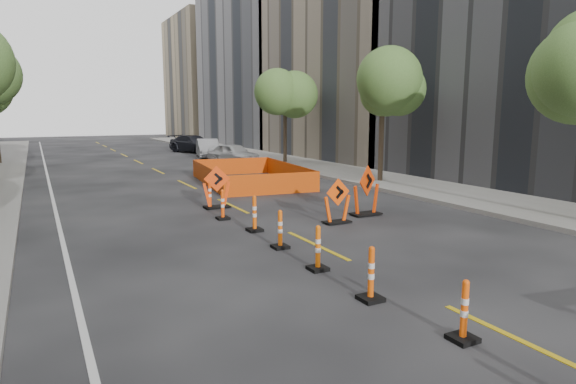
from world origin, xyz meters
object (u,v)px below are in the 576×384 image
parked_car_near (233,153)px  parked_car_mid (208,148)px  channelizer_2 (464,310)px  chevron_sign_left (217,187)px  parked_car_far (194,144)px  channelizer_8 (210,194)px  channelizer_6 (254,213)px  chevron_sign_center (337,201)px  channelizer_3 (371,274)px  channelizer_5 (280,229)px  channelizer_7 (223,204)px  chevron_sign_right (366,191)px  channelizer_4 (318,248)px

parked_car_near → parked_car_mid: parked_car_mid is taller
channelizer_2 → chevron_sign_left: chevron_sign_left is taller
chevron_sign_left → parked_car_far: size_ratio=0.30×
channelizer_8 → parked_car_mid: 19.57m
channelizer_6 → chevron_sign_center: 2.69m
channelizer_3 → channelizer_6: (0.22, 5.74, 0.01)m
channelizer_5 → parked_car_far: size_ratio=0.20×
channelizer_6 → channelizer_3: bearing=-92.2°
channelizer_5 → channelizer_7: bearing=92.0°
chevron_sign_right → channelizer_4: bearing=-161.6°
parked_car_near → channelizer_3: bearing=-125.0°
chevron_sign_left → channelizer_7: bearing=-89.0°
channelizer_2 → channelizer_8: 11.48m
chevron_sign_left → chevron_sign_right: size_ratio=0.91×
parked_car_near → parked_car_mid: 4.80m
chevron_sign_center → parked_car_near: bearing=76.2°
channelizer_4 → parked_car_near: bearing=73.4°
channelizer_8 → chevron_sign_left: (0.24, -0.05, 0.24)m
channelizer_5 → chevron_sign_right: size_ratio=0.59×
parked_car_near → chevron_sign_right: bearing=-116.3°
channelizer_7 → parked_car_far: bearing=75.2°
channelizer_5 → channelizer_4: bearing=-91.4°
channelizer_3 → parked_car_mid: bearing=77.5°
channelizer_8 → chevron_sign_right: bearing=-40.0°
channelizer_4 → channelizer_8: channelizer_8 is taller
chevron_sign_left → parked_car_far: (6.41, 24.09, -0.03)m
channelizer_8 → chevron_sign_center: 4.91m
channelizer_3 → chevron_sign_right: chevron_sign_right is taller
chevron_sign_left → channelizer_4: bearing=-78.0°
channelizer_4 → parked_car_far: (6.78, 31.70, 0.23)m
parked_car_far → chevron_sign_left: bearing=-127.3°
channelizer_7 → parked_car_far: parked_car_far is taller
channelizer_4 → parked_car_mid: 26.98m
channelizer_6 → channelizer_2: bearing=-89.7°
channelizer_5 → parked_car_near: (6.36, 19.54, 0.20)m
chevron_sign_center → parked_car_mid: bearing=78.9°
chevron_sign_center → channelizer_6: bearing=172.1°
channelizer_5 → channelizer_6: 1.92m
channelizer_6 → chevron_sign_left: bearing=87.2°
channelizer_2 → channelizer_4: channelizer_4 is taller
channelizer_3 → parked_car_mid: 28.86m
chevron_sign_right → parked_car_near: size_ratio=0.41×
channelizer_3 → channelizer_4: 1.91m
channelizer_5 → channelizer_8: size_ratio=0.96×
channelizer_6 → parked_car_near: parked_car_near is taller
channelizer_2 → channelizer_4: 3.83m
channelizer_8 → chevron_sign_left: 0.35m
channelizer_5 → chevron_sign_right: 4.85m
channelizer_5 → chevron_sign_right: chevron_sign_right is taller
parked_car_near → chevron_sign_left: bearing=-133.1°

